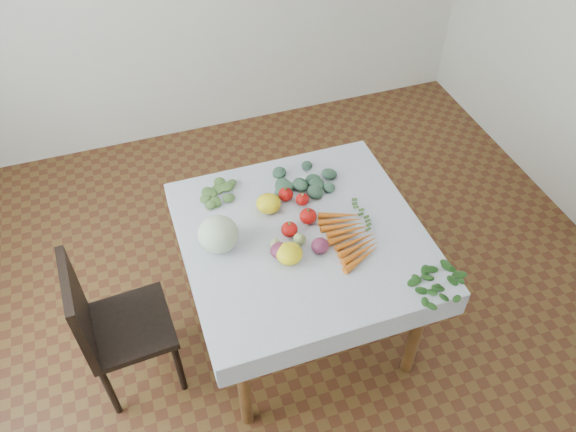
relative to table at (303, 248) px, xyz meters
name	(u,v)px	position (x,y,z in m)	size (l,w,h in m)	color
ground	(301,324)	(0.00, 0.00, -0.65)	(4.00, 4.00, 0.00)	brown
table	(303,248)	(0.00, 0.00, 0.00)	(1.00, 1.00, 0.75)	brown
tablecloth	(303,235)	(0.00, 0.00, 0.10)	(1.12, 1.12, 0.01)	white
chair	(109,323)	(-0.96, -0.02, -0.15)	(0.42, 0.42, 0.88)	black
cabbage	(218,234)	(-0.39, 0.05, 0.19)	(0.19, 0.19, 0.17)	beige
tomato_a	(286,194)	(0.00, 0.25, 0.14)	(0.08, 0.08, 0.07)	red
tomato_b	(302,199)	(0.07, 0.20, 0.13)	(0.07, 0.07, 0.06)	red
tomato_c	(308,216)	(0.05, 0.07, 0.14)	(0.08, 0.08, 0.07)	red
tomato_d	(289,229)	(-0.06, 0.02, 0.14)	(0.08, 0.08, 0.07)	red
heirloom_back	(269,203)	(-0.10, 0.21, 0.14)	(0.12, 0.12, 0.08)	yellow
heirloom_front	(289,254)	(-0.11, -0.13, 0.14)	(0.12, 0.12, 0.08)	yellow
onion_a	(280,251)	(-0.15, -0.09, 0.14)	(0.09, 0.09, 0.07)	#631C43
onion_b	(320,246)	(0.04, -0.12, 0.14)	(0.08, 0.08, 0.07)	#631C43
tomatillo_cluster	(291,250)	(-0.10, -0.10, 0.13)	(0.18, 0.11, 0.05)	tan
carrot_bunch	(351,236)	(0.20, -0.10, 0.12)	(0.22, 0.39, 0.03)	orange
kale_bunch	(301,181)	(0.11, 0.34, 0.12)	(0.33, 0.26, 0.04)	#385C43
basil_bunch	(441,284)	(0.47, -0.48, 0.11)	(0.27, 0.20, 0.01)	#1D4F18
dill_bunch	(221,195)	(-0.31, 0.37, 0.12)	(0.23, 0.23, 0.03)	#56863D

